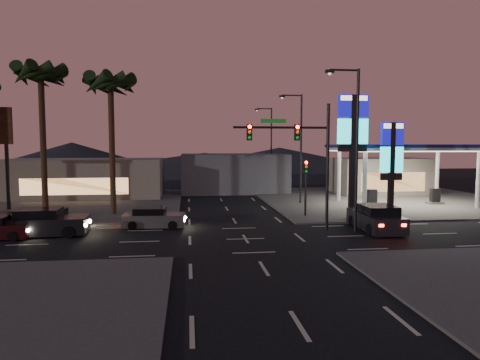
{
  "coord_description": "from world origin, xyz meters",
  "views": [
    {
      "loc": [
        -3.27,
        -24.1,
        5.38
      ],
      "look_at": [
        0.32,
        5.23,
        3.0
      ],
      "focal_mm": 32.0,
      "sensor_mm": 36.0,
      "label": 1
    }
  ],
  "objects": [
    {
      "name": "pedestal_signal",
      "position": [
        5.5,
        6.98,
        2.92
      ],
      "size": [
        0.32,
        0.39,
        4.3
      ],
      "color": "black",
      "rests_on": "ground"
    },
    {
      "name": "hill_center",
      "position": [
        0.0,
        60.0,
        2.0
      ],
      "size": [
        60.0,
        60.0,
        4.0
      ],
      "primitive_type": "cone",
      "color": "black",
      "rests_on": "ground"
    },
    {
      "name": "streetlight_mid",
      "position": [
        6.79,
        14.0,
        5.72
      ],
      "size": [
        2.14,
        0.25,
        10.0
      ],
      "color": "black",
      "rests_on": "ground"
    },
    {
      "name": "car_lane_a_front",
      "position": [
        -11.87,
        2.41,
        0.75
      ],
      "size": [
        5.06,
        2.27,
        1.63
      ],
      "color": "black",
      "rests_on": "ground"
    },
    {
      "name": "streetlight_near",
      "position": [
        6.79,
        1.0,
        5.72
      ],
      "size": [
        2.14,
        0.25,
        10.0
      ],
      "color": "black",
      "rests_on": "ground"
    },
    {
      "name": "gas_station",
      "position": [
        16.0,
        12.0,
        5.08
      ],
      "size": [
        12.2,
        8.2,
        5.47
      ],
      "color": "silver",
      "rests_on": "ground"
    },
    {
      "name": "building_far_west",
      "position": [
        -14.0,
        22.0,
        2.0
      ],
      "size": [
        16.0,
        8.0,
        4.0
      ],
      "primitive_type": "cube",
      "color": "#726B5B",
      "rests_on": "ground"
    },
    {
      "name": "streetlight_far",
      "position": [
        6.79,
        28.0,
        5.72
      ],
      "size": [
        2.14,
        0.25,
        10.0
      ],
      "color": "black",
      "rests_on": "ground"
    },
    {
      "name": "suv_station",
      "position": [
        8.52,
        1.41,
        0.77
      ],
      "size": [
        2.32,
        5.06,
        1.66
      ],
      "color": "black",
      "rests_on": "ground"
    },
    {
      "name": "car_lane_b_mid",
      "position": [
        -11.93,
        4.12,
        0.62
      ],
      "size": [
        4.22,
        1.96,
        1.35
      ],
      "color": "black",
      "rests_on": "ground"
    },
    {
      "name": "pylon_sign_short",
      "position": [
        11.0,
        4.5,
        4.66
      ],
      "size": [
        1.6,
        0.35,
        7.0
      ],
      "color": "black",
      "rests_on": "ground"
    },
    {
      "name": "corner_lot_ne",
      "position": [
        16.0,
        16.0,
        0.06
      ],
      "size": [
        24.0,
        24.0,
        0.12
      ],
      "primitive_type": "cube",
      "color": "#47443F",
      "rests_on": "ground"
    },
    {
      "name": "corner_lot_nw",
      "position": [
        -16.0,
        16.0,
        0.06
      ],
      "size": [
        24.0,
        24.0,
        0.12
      ],
      "primitive_type": "cube",
      "color": "#47443F",
      "rests_on": "ground"
    },
    {
      "name": "hill_right",
      "position": [
        15.0,
        60.0,
        2.5
      ],
      "size": [
        50.0,
        50.0,
        5.0
      ],
      "primitive_type": "cone",
      "color": "black",
      "rests_on": "ground"
    },
    {
      "name": "convenience_store",
      "position": [
        18.0,
        21.0,
        2.0
      ],
      "size": [
        10.0,
        6.0,
        4.0
      ],
      "primitive_type": "cube",
      "color": "#726B5B",
      "rests_on": "ground"
    },
    {
      "name": "hill_left",
      "position": [
        -25.0,
        60.0,
        3.0
      ],
      "size": [
        40.0,
        40.0,
        6.0
      ],
      "primitive_type": "cone",
      "color": "black",
      "rests_on": "ground"
    },
    {
      "name": "pylon_sign_tall",
      "position": [
        8.5,
        5.5,
        6.39
      ],
      "size": [
        2.2,
        0.35,
        9.0
      ],
      "color": "black",
      "rests_on": "ground"
    },
    {
      "name": "car_lane_b_front",
      "position": [
        -5.56,
        4.17,
        0.62
      ],
      "size": [
        4.19,
        1.95,
        1.33
      ],
      "color": "#4E4D50",
      "rests_on": "ground"
    },
    {
      "name": "palm_b",
      "position": [
        -14.0,
        9.5,
        9.97
      ],
      "size": [
        4.41,
        4.41,
        11.46
      ],
      "color": "black",
      "rests_on": "ground"
    },
    {
      "name": "building_far_mid",
      "position": [
        2.0,
        26.0,
        2.2
      ],
      "size": [
        12.0,
        9.0,
        4.4
      ],
      "primitive_type": "cube",
      "color": "#4C4C51",
      "rests_on": "ground"
    },
    {
      "name": "palm_a",
      "position": [
        -9.0,
        9.5,
        9.43
      ],
      "size": [
        4.41,
        4.41,
        10.86
      ],
      "color": "black",
      "rests_on": "ground"
    },
    {
      "name": "ground",
      "position": [
        0.0,
        0.0,
        0.0
      ],
      "size": [
        140.0,
        140.0,
        0.0
      ],
      "primitive_type": "plane",
      "color": "black",
      "rests_on": "ground"
    },
    {
      "name": "traffic_signal_mast",
      "position": [
        3.76,
        1.99,
        5.23
      ],
      "size": [
        6.1,
        0.39,
        8.0
      ],
      "color": "black",
      "rests_on": "ground"
    }
  ]
}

